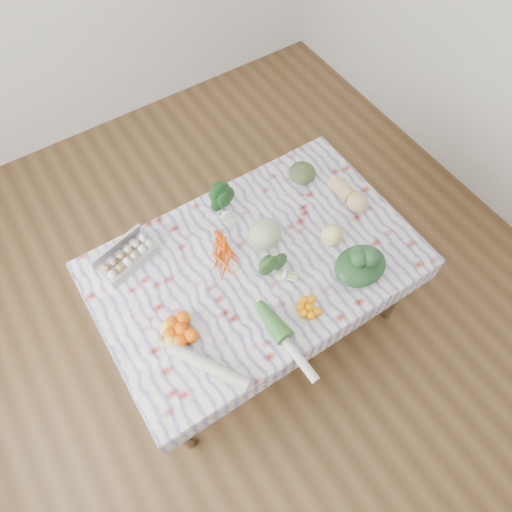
{
  "coord_description": "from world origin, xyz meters",
  "views": [
    {
      "loc": [
        -0.64,
        -0.99,
        2.81
      ],
      "look_at": [
        0.0,
        0.0,
        0.82
      ],
      "focal_mm": 32.0,
      "sensor_mm": 36.0,
      "label": 1
    }
  ],
  "objects_px": {
    "dining_table": "(256,269)",
    "egg_carton": "(129,259)",
    "kabocha_squash": "(302,173)",
    "grapefruit": "(332,235)",
    "cabbage": "(265,234)",
    "butternut_squash": "(349,194)"
  },
  "relations": [
    {
      "from": "egg_carton",
      "to": "kabocha_squash",
      "type": "bearing_deg",
      "value": -16.39
    },
    {
      "from": "kabocha_squash",
      "to": "cabbage",
      "type": "distance_m",
      "value": 0.49
    },
    {
      "from": "dining_table",
      "to": "egg_carton",
      "type": "bearing_deg",
      "value": 147.69
    },
    {
      "from": "egg_carton",
      "to": "grapefruit",
      "type": "relative_size",
      "value": 2.67
    },
    {
      "from": "egg_carton",
      "to": "cabbage",
      "type": "distance_m",
      "value": 0.71
    },
    {
      "from": "grapefruit",
      "to": "dining_table",
      "type": "bearing_deg",
      "value": 164.85
    },
    {
      "from": "dining_table",
      "to": "egg_carton",
      "type": "height_order",
      "value": "egg_carton"
    },
    {
      "from": "egg_carton",
      "to": "kabocha_squash",
      "type": "relative_size",
      "value": 2.02
    },
    {
      "from": "dining_table",
      "to": "egg_carton",
      "type": "distance_m",
      "value": 0.66
    },
    {
      "from": "egg_carton",
      "to": "dining_table",
      "type": "bearing_deg",
      "value": -47.43
    },
    {
      "from": "kabocha_squash",
      "to": "butternut_squash",
      "type": "xyz_separation_m",
      "value": [
        0.13,
        -0.27,
        0.01
      ]
    },
    {
      "from": "egg_carton",
      "to": "cabbage",
      "type": "bearing_deg",
      "value": -37.68
    },
    {
      "from": "kabocha_squash",
      "to": "butternut_squash",
      "type": "bearing_deg",
      "value": -64.66
    },
    {
      "from": "egg_carton",
      "to": "cabbage",
      "type": "xyz_separation_m",
      "value": [
        0.65,
        -0.27,
        0.04
      ]
    },
    {
      "from": "kabocha_squash",
      "to": "grapefruit",
      "type": "xyz_separation_m",
      "value": [
        -0.12,
        -0.43,
        0.01
      ]
    },
    {
      "from": "cabbage",
      "to": "egg_carton",
      "type": "bearing_deg",
      "value": 157.44
    },
    {
      "from": "dining_table",
      "to": "egg_carton",
      "type": "relative_size",
      "value": 5.12
    },
    {
      "from": "dining_table",
      "to": "kabocha_squash",
      "type": "distance_m",
      "value": 0.63
    },
    {
      "from": "kabocha_squash",
      "to": "cabbage",
      "type": "relative_size",
      "value": 0.94
    },
    {
      "from": "dining_table",
      "to": "cabbage",
      "type": "relative_size",
      "value": 9.71
    },
    {
      "from": "egg_carton",
      "to": "kabocha_squash",
      "type": "height_order",
      "value": "kabocha_squash"
    },
    {
      "from": "egg_carton",
      "to": "cabbage",
      "type": "height_order",
      "value": "cabbage"
    }
  ]
}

